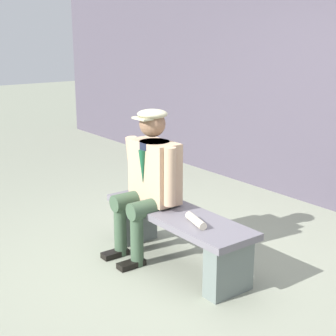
# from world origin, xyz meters

# --- Properties ---
(ground_plane) EXTENTS (30.00, 30.00, 0.00)m
(ground_plane) POSITION_xyz_m (0.00, 0.00, 0.00)
(ground_plane) COLOR gray
(bench) EXTENTS (1.50, 0.45, 0.47)m
(bench) POSITION_xyz_m (0.00, 0.00, 0.31)
(bench) COLOR slate
(bench) RESTS_ON ground
(seated_man) EXTENTS (0.64, 0.59, 1.29)m
(seated_man) POSITION_xyz_m (0.31, 0.06, 0.72)
(seated_man) COLOR tan
(seated_man) RESTS_ON ground
(rolled_magazine) EXTENTS (0.27, 0.13, 0.06)m
(rolled_magazine) POSITION_xyz_m (-0.31, 0.06, 0.50)
(rolled_magazine) COLOR beige
(rolled_magazine) RESTS_ON bench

